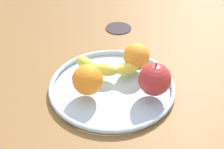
{
  "coord_description": "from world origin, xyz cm",
  "views": [
    {
      "loc": [
        19.39,
        -58.39,
        52.03
      ],
      "look_at": [
        0.0,
        0.0,
        4.8
      ],
      "focal_mm": 47.72,
      "sensor_mm": 36.0,
      "label": 1
    }
  ],
  "objects_px": {
    "fruit_bowl": "(112,86)",
    "banana": "(108,67)",
    "apple": "(154,81)",
    "orange_front_left": "(88,80)",
    "ambient_coaster": "(118,28)",
    "orange_back_left": "(136,56)"
  },
  "relations": [
    {
      "from": "apple",
      "to": "orange_back_left",
      "type": "relative_size",
      "value": 1.24
    },
    {
      "from": "fruit_bowl",
      "to": "ambient_coaster",
      "type": "xyz_separation_m",
      "value": [
        -0.08,
        0.33,
        -0.01
      ]
    },
    {
      "from": "fruit_bowl",
      "to": "apple",
      "type": "distance_m",
      "value": 0.12
    },
    {
      "from": "fruit_bowl",
      "to": "orange_back_left",
      "type": "distance_m",
      "value": 0.11
    },
    {
      "from": "orange_back_left",
      "to": "banana",
      "type": "bearing_deg",
      "value": -144.11
    },
    {
      "from": "ambient_coaster",
      "to": "apple",
      "type": "bearing_deg",
      "value": -59.39
    },
    {
      "from": "orange_back_left",
      "to": "fruit_bowl",
      "type": "bearing_deg",
      "value": -113.63
    },
    {
      "from": "apple",
      "to": "ambient_coaster",
      "type": "xyz_separation_m",
      "value": [
        -0.2,
        0.33,
        -0.06
      ]
    },
    {
      "from": "fruit_bowl",
      "to": "banana",
      "type": "relative_size",
      "value": 1.71
    },
    {
      "from": "fruit_bowl",
      "to": "banana",
      "type": "bearing_deg",
      "value": 121.8
    },
    {
      "from": "banana",
      "to": "orange_front_left",
      "type": "relative_size",
      "value": 2.53
    },
    {
      "from": "banana",
      "to": "orange_front_left",
      "type": "bearing_deg",
      "value": -109.53
    },
    {
      "from": "fruit_bowl",
      "to": "orange_back_left",
      "type": "height_order",
      "value": "orange_back_left"
    },
    {
      "from": "banana",
      "to": "apple",
      "type": "height_order",
      "value": "apple"
    },
    {
      "from": "fruit_bowl",
      "to": "banana",
      "type": "height_order",
      "value": "banana"
    },
    {
      "from": "banana",
      "to": "ambient_coaster",
      "type": "bearing_deg",
      "value": 93.72
    },
    {
      "from": "fruit_bowl",
      "to": "ambient_coaster",
      "type": "height_order",
      "value": "fruit_bowl"
    },
    {
      "from": "fruit_bowl",
      "to": "banana",
      "type": "distance_m",
      "value": 0.06
    },
    {
      "from": "orange_back_left",
      "to": "orange_front_left",
      "type": "bearing_deg",
      "value": -121.5
    },
    {
      "from": "orange_front_left",
      "to": "orange_back_left",
      "type": "xyz_separation_m",
      "value": [
        0.09,
        0.14,
        -0.0
      ]
    },
    {
      "from": "orange_front_left",
      "to": "ambient_coaster",
      "type": "height_order",
      "value": "orange_front_left"
    },
    {
      "from": "banana",
      "to": "apple",
      "type": "relative_size",
      "value": 2.16
    }
  ]
}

